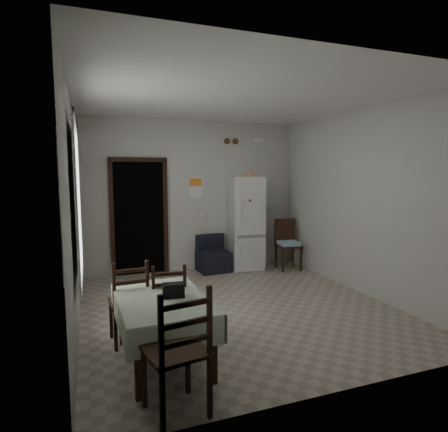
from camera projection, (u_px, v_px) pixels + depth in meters
name	position (u px, v px, depth m)	size (l,w,h in m)	color
ground	(236.00, 306.00, 5.35)	(4.50, 4.50, 0.00)	#A49786
ceiling	(237.00, 98.00, 5.01)	(4.20, 4.50, 0.02)	white
wall_back	(193.00, 196.00, 7.28)	(4.20, 0.02, 2.90)	beige
wall_front	(338.00, 229.00, 3.09)	(4.20, 0.02, 2.90)	beige
wall_left	(74.00, 211.00, 4.47)	(0.02, 4.50, 2.90)	beige
wall_right	(360.00, 202.00, 5.90)	(0.02, 4.50, 2.90)	beige
doorway	(138.00, 217.00, 7.16)	(1.06, 0.52, 2.22)	black
window_recess	(68.00, 204.00, 4.25)	(0.10, 1.20, 1.60)	silver
curtain	(78.00, 204.00, 4.29)	(0.02, 1.45, 1.85)	silver
curtain_rod	(75.00, 119.00, 4.18)	(0.02, 0.02, 1.60)	black
calendar	(196.00, 187.00, 7.27)	(0.28, 0.02, 0.40)	white
calendar_image	(196.00, 182.00, 7.25)	(0.24, 0.01, 0.14)	orange
light_switch	(201.00, 214.00, 7.36)	(0.08, 0.02, 0.12)	beige
vent_left	(227.00, 141.00, 7.38)	(0.12, 0.12, 0.03)	brown
vent_right	(236.00, 141.00, 7.44)	(0.12, 0.12, 0.03)	brown
emergency_light	(257.00, 140.00, 7.58)	(0.25, 0.07, 0.09)	white
fridge	(245.00, 223.00, 7.38)	(0.59, 0.59, 1.83)	silver
tan_cone	(251.00, 171.00, 7.19)	(0.24, 0.24, 0.20)	tan
navy_seat	(213.00, 254.00, 7.22)	(0.58, 0.56, 0.70)	black
corner_chair	(288.00, 245.00, 7.34)	(0.43, 0.43, 0.99)	black
dining_table	(163.00, 330.00, 3.76)	(0.85, 1.29, 0.67)	#ACBFA3
black_bag	(173.00, 290.00, 3.73)	(0.21, 0.13, 0.14)	black
dining_chair_far_left	(129.00, 300.00, 4.20)	(0.41, 0.41, 0.96)	black
dining_chair_far_right	(168.00, 301.00, 4.23)	(0.39, 0.39, 0.92)	black
dining_chair_near_head	(176.00, 349.00, 2.93)	(0.46, 0.46, 1.06)	black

